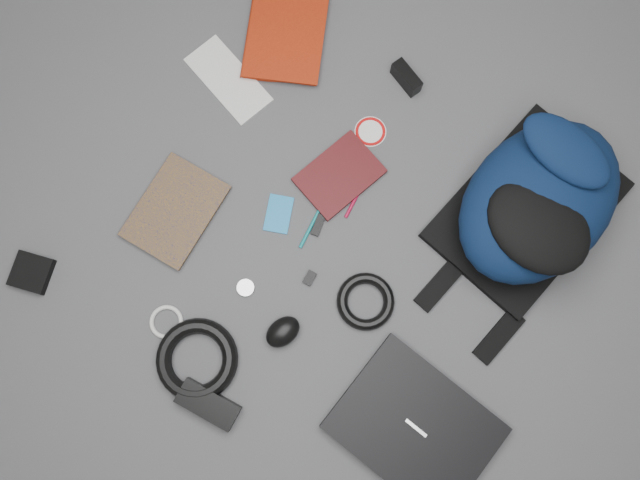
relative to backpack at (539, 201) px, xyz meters
The scene contains 22 objects.
ground 0.53m from the backpack, 140.03° to the right, with size 4.00×4.00×0.00m, color #4F4F51.
backpack is the anchor object (origin of this frame).
laptop 0.61m from the backpack, 87.91° to the right, with size 0.35×0.28×0.04m, color black.
textbook_red 0.87m from the backpack, behind, with size 0.20×0.27×0.03m, color maroon.
comic_book 0.96m from the backpack, 151.21° to the right, with size 0.18×0.25×0.02m, color #A9730C.
envelope 0.84m from the backpack, behind, with size 0.24×0.11×0.00m, color silver.
dvd_case 0.49m from the backpack, 159.60° to the right, with size 0.14×0.20×0.02m, color #3A0B0C.
compact_camera 0.46m from the backpack, 161.67° to the left, with size 0.09×0.03×0.05m, color black.
sticker_disc 0.45m from the backpack, behind, with size 0.08×0.08×0.00m, color white.
pen_teal 0.54m from the backpack, 145.70° to the right, with size 0.01×0.01×0.15m, color #0D777A.
pen_red 0.43m from the backpack, 155.42° to the right, with size 0.01×0.01×0.15m, color #A70C31.
id_badge 0.63m from the backpack, 147.87° to the right, with size 0.06×0.10×0.00m, color #197BBD.
usb_black 0.53m from the backpack, 144.53° to the right, with size 0.02×0.06×0.01m, color black.
key_fob 0.58m from the backpack, 131.15° to the right, with size 0.02×0.04×0.01m, color black.
mouse 0.68m from the backpack, 122.07° to the right, with size 0.06×0.09×0.05m, color black.
headphone_left 0.89m from the backpack, 145.07° to the right, with size 0.05×0.05×0.01m, color silver.
headphone_right 0.73m from the backpack, 133.06° to the right, with size 0.04×0.04×0.01m, color #BCBCBE.
cable_coil 0.48m from the backpack, 119.18° to the right, with size 0.14×0.14×0.03m, color black.
power_brick 0.92m from the backpack, 117.47° to the right, with size 0.15×0.06×0.04m, color black.
power_cord_coil 0.90m from the backpack, 124.20° to the right, with size 0.20×0.20×0.04m, color black.
pouch 1.24m from the backpack, 141.28° to the right, with size 0.09×0.09×0.02m, color black.
white_cable_coil 0.94m from the backpack, 131.28° to the right, with size 0.08×0.08×0.01m, color silver.
Camera 1 is at (0.14, -0.23, 1.53)m, focal length 35.00 mm.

